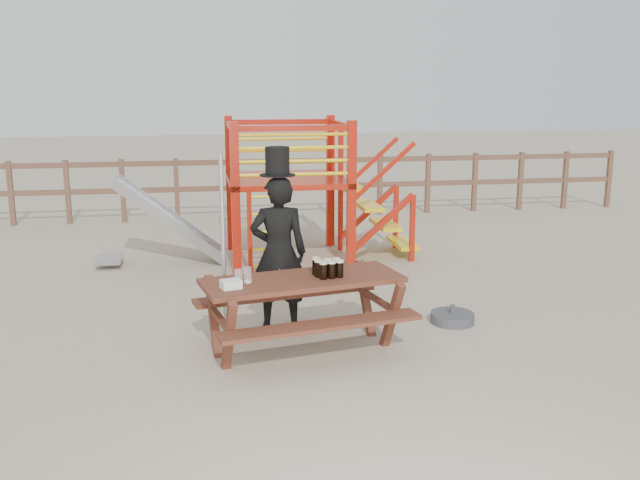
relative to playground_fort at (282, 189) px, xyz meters
The scene contains 10 objects.
ground 3.74m from the playground_fort, 91.99° to the right, with size 60.00×60.00×0.00m, color tan.
back_fence 3.44m from the playground_fort, 92.08° to the left, with size 15.09×0.09×1.20m.
playground_fort is the anchor object (origin of this frame).
picnic_table 3.80m from the playground_fort, 93.79° to the right, with size 2.16×1.69×0.75m.
man_with_hat 3.03m from the playground_fort, 97.53° to the right, with size 0.64×0.46×1.96m.
metal_pole 3.59m from the playground_fort, 106.06° to the right, with size 0.04×0.04×1.94m, color #B2B2B7.
parasol_base 3.67m from the playground_fort, 64.69° to the right, with size 0.48×0.48×0.20m.
paper_bag 4.10m from the playground_fort, 103.42° to the right, with size 0.18×0.14×0.08m, color white.
stout_pints 3.74m from the playground_fort, 90.00° to the right, with size 0.29×0.26×0.17m.
empty_glasses 3.95m from the playground_fort, 102.15° to the right, with size 0.17×0.15×0.15m.
Camera 1 is at (-1.09, -6.76, 2.60)m, focal length 40.00 mm.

